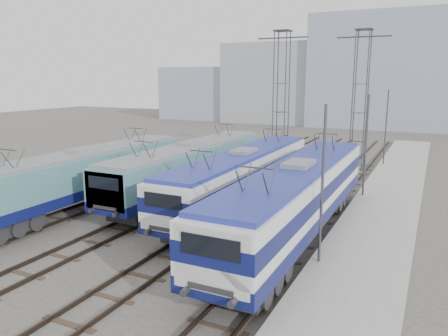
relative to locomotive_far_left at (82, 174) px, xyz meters
The scene contains 14 objects.
ground 8.26m from the locomotive_far_left, 32.06° to the right, with size 160.00×160.00×0.00m, color #514C47.
platform 17.48m from the locomotive_far_left, 12.55° to the left, with size 4.00×70.00×0.30m, color #9E9E99.
locomotive_far_left is the anchor object (origin of this frame).
locomotive_center_left 7.01m from the locomotive_far_left, 50.04° to the left, with size 2.77×17.48×3.29m.
locomotive_center_right 9.86m from the locomotive_far_left, 24.09° to the left, with size 2.77×17.49×3.29m.
locomotive_far_right 13.51m from the locomotive_far_left, ahead, with size 2.95×18.65×3.51m.
catenary_tower_west 19.53m from the locomotive_far_left, 69.20° to the left, with size 4.50×1.20×12.00m.
catenary_tower_east 24.21m from the locomotive_far_left, 56.17° to the left, with size 4.50×1.20×12.00m.
mast_front 15.57m from the locomotive_far_left, ahead, with size 0.12×0.12×7.00m, color #3F4247.
mast_mid 18.24m from the locomotive_far_left, 32.48° to the left, with size 0.12×0.12×7.00m, color #3F4247.
mast_rear 26.67m from the locomotive_far_left, 54.82° to the left, with size 0.12×0.12×7.00m, color #3F4247.
building_west 58.42m from the locomotive_far_left, 97.15° to the left, with size 18.00×12.00×14.00m, color #939CA6.
building_center 59.16m from the locomotive_far_left, 79.46° to the left, with size 22.00×14.00×18.00m, color #909AB1.
building_far_west 62.34m from the locomotive_far_left, 111.92° to the left, with size 14.00×10.00×10.00m, color #909AB1.
Camera 1 is at (12.60, -15.53, 8.02)m, focal length 35.00 mm.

